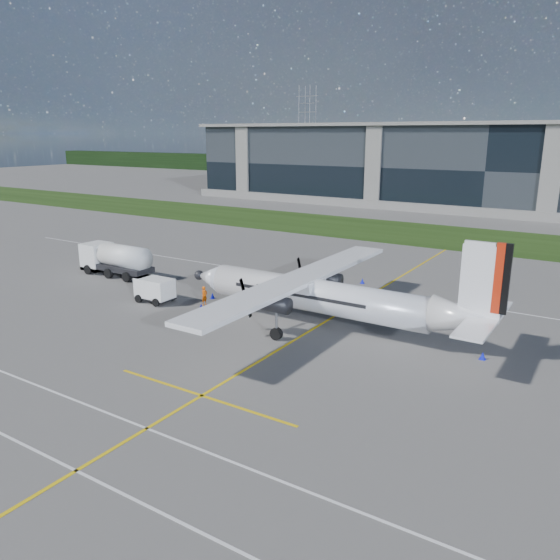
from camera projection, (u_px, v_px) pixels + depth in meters
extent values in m
plane|color=#5D5B58|center=(424.00, 246.00, 68.23)|extent=(400.00, 400.00, 0.00)
cube|color=#1C350E|center=(443.00, 236.00, 74.74)|extent=(400.00, 18.00, 0.04)
cube|color=black|center=(498.00, 168.00, 98.85)|extent=(120.00, 20.00, 15.00)
cube|color=black|center=(543.00, 174.00, 148.86)|extent=(400.00, 6.00, 6.00)
cube|color=yellow|center=(337.00, 315.00, 42.25)|extent=(0.20, 70.00, 0.01)
cube|color=white|center=(32.00, 449.00, 24.27)|extent=(90.00, 0.15, 0.01)
imported|color=#F25907|center=(204.00, 294.00, 44.46)|extent=(0.56, 0.76, 1.80)
cone|color=#0B13CA|center=(362.00, 281.00, 51.05)|extent=(0.36, 0.36, 0.50)
cone|color=#0B13CA|center=(201.00, 307.00, 43.46)|extent=(0.36, 0.36, 0.50)
cone|color=#0B13CA|center=(212.00, 296.00, 46.43)|extent=(0.36, 0.36, 0.50)
cone|color=#0B13CA|center=(483.00, 356.00, 33.87)|extent=(0.36, 0.36, 0.50)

